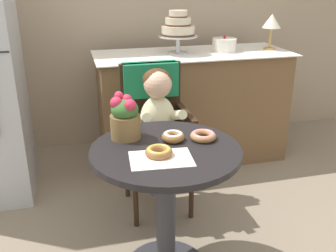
{
  "coord_description": "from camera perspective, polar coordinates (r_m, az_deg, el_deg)",
  "views": [
    {
      "loc": [
        -0.4,
        -1.61,
        1.49
      ],
      "look_at": [
        0.05,
        0.15,
        0.77
      ],
      "focal_mm": 41.52,
      "sensor_mm": 36.0,
      "label": 1
    }
  ],
  "objects": [
    {
      "name": "cafe_table",
      "position": [
        1.93,
        -0.34,
        -8.97
      ],
      "size": [
        0.72,
        0.72,
        0.72
      ],
      "color": "black",
      "rests_on": "ground"
    },
    {
      "name": "table_lamp",
      "position": [
        3.33,
        14.98,
        14.47
      ],
      "size": [
        0.15,
        0.15,
        0.28
      ],
      "color": "#B28C47",
      "rests_on": "display_counter"
    },
    {
      "name": "donut_mid",
      "position": [
        1.93,
        5.18,
        -1.4
      ],
      "size": [
        0.13,
        0.13,
        0.04
      ],
      "color": "#AD7542",
      "rests_on": "cafe_table"
    },
    {
      "name": "seated_child",
      "position": [
        2.36,
        -1.33,
        1.47
      ],
      "size": [
        0.27,
        0.32,
        0.73
      ],
      "color": "beige",
      "rests_on": "ground"
    },
    {
      "name": "display_counter",
      "position": [
        3.24,
        3.53,
        2.9
      ],
      "size": [
        1.56,
        0.62,
        0.9
      ],
      "color": "brown",
      "rests_on": "ground"
    },
    {
      "name": "donut_side",
      "position": [
        1.91,
        0.76,
        -1.49
      ],
      "size": [
        0.11,
        0.11,
        0.04
      ],
      "color": "#936033",
      "rests_on": "cafe_table"
    },
    {
      "name": "paper_napkin",
      "position": [
        1.73,
        -1.02,
        -4.85
      ],
      "size": [
        0.29,
        0.22,
        0.0
      ],
      "primitive_type": "cube",
      "rotation": [
        0.0,
        0.0,
        -0.09
      ],
      "color": "white",
      "rests_on": "cafe_table"
    },
    {
      "name": "wicker_chair",
      "position": [
        2.52,
        -2.13,
        1.84
      ],
      "size": [
        0.42,
        0.45,
        0.95
      ],
      "rotation": [
        0.0,
        0.0,
        -0.02
      ],
      "color": "#332114",
      "rests_on": "ground"
    },
    {
      "name": "donut_front",
      "position": [
        1.75,
        -1.35,
        -3.75
      ],
      "size": [
        0.13,
        0.13,
        0.04
      ],
      "color": "#936033",
      "rests_on": "cafe_table"
    },
    {
      "name": "round_layer_cake",
      "position": [
        3.21,
        8.25,
        11.72
      ],
      "size": [
        0.19,
        0.19,
        0.13
      ],
      "color": "white",
      "rests_on": "display_counter"
    },
    {
      "name": "tiered_cake_stand",
      "position": [
        3.05,
        1.49,
        14.18
      ],
      "size": [
        0.3,
        0.3,
        0.33
      ],
      "color": "silver",
      "rests_on": "display_counter"
    },
    {
      "name": "flower_vase",
      "position": [
        1.92,
        -6.31,
        1.32
      ],
      "size": [
        0.15,
        0.15,
        0.23
      ],
      "color": "brown",
      "rests_on": "cafe_table"
    }
  ]
}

